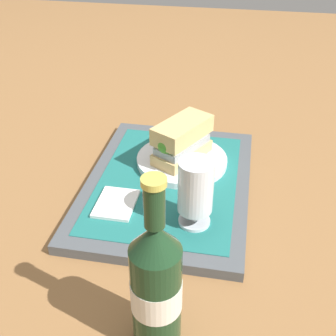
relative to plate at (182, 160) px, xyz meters
name	(u,v)px	position (x,y,z in m)	size (l,w,h in m)	color
ground_plane	(168,188)	(0.07, -0.02, -0.03)	(3.00, 3.00, 0.00)	olive
tray	(168,185)	(0.07, -0.02, -0.02)	(0.44, 0.32, 0.02)	#4C5156
placemat	(168,180)	(0.07, -0.02, -0.01)	(0.38, 0.27, 0.00)	#1E6B66
plate	(182,160)	(0.00, 0.00, 0.00)	(0.19, 0.19, 0.01)	white
sandwich	(181,140)	(0.00, 0.00, 0.05)	(0.14, 0.12, 0.08)	tan
beer_glass	(195,191)	(0.18, 0.05, 0.06)	(0.06, 0.06, 0.12)	silver
napkin_folded	(116,203)	(0.16, -0.10, 0.00)	(0.09, 0.07, 0.01)	white
beer_bottle	(156,286)	(0.41, 0.03, 0.08)	(0.07, 0.07, 0.27)	#19381E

